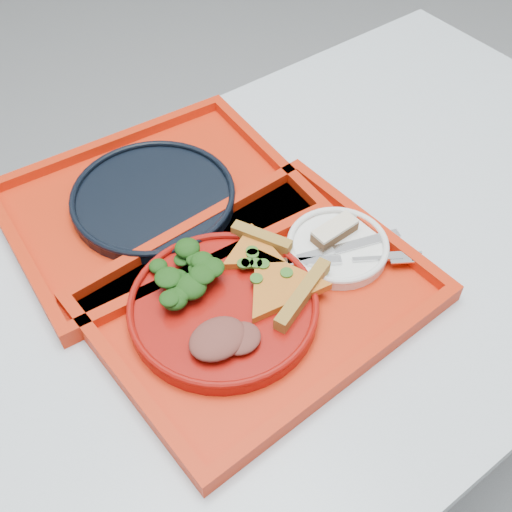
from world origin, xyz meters
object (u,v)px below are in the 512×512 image
(navy_plate, at_px, (154,199))
(tray_main, at_px, (260,300))
(tray_far, at_px, (155,206))
(dinner_plate, at_px, (223,308))
(dessert_bar, at_px, (335,231))

(navy_plate, bearing_deg, tray_main, -85.48)
(tray_far, height_order, navy_plate, navy_plate)
(dinner_plate, relative_size, dessert_bar, 3.55)
(dinner_plate, xyz_separation_m, navy_plate, (0.03, 0.24, -0.00))
(tray_far, bearing_deg, dinner_plate, -94.07)
(dessert_bar, bearing_deg, navy_plate, 124.16)
(navy_plate, relative_size, dessert_bar, 3.55)
(tray_main, height_order, dessert_bar, dessert_bar)
(tray_main, bearing_deg, dinner_plate, 167.56)
(tray_main, relative_size, tray_far, 1.00)
(dinner_plate, distance_m, dessert_bar, 0.21)
(dinner_plate, height_order, navy_plate, dinner_plate)
(dinner_plate, distance_m, navy_plate, 0.25)
(tray_main, height_order, dinner_plate, dinner_plate)
(navy_plate, bearing_deg, dinner_plate, -98.15)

